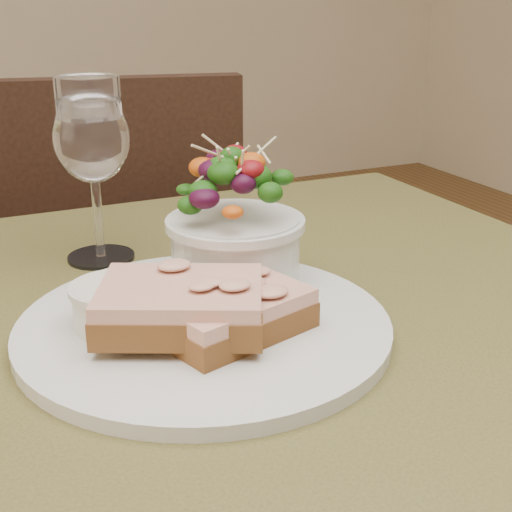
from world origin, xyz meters
name	(u,v)px	position (x,y,z in m)	size (l,w,h in m)	color
cafe_table	(247,425)	(0.00, 0.00, 0.65)	(0.80, 0.80, 0.75)	#3F3B1B
chair_far	(118,390)	(0.03, 0.69, 0.29)	(0.50, 0.50, 0.90)	black
dinner_plate	(204,326)	(-0.04, 0.00, 0.76)	(0.31, 0.31, 0.01)	silver
sandwich_front	(229,311)	(-0.03, -0.02, 0.78)	(0.14, 0.12, 0.03)	#512D15
sandwich_back	(181,305)	(-0.06, -0.02, 0.79)	(0.16, 0.14, 0.03)	#512D15
ramekin	(116,303)	(-0.11, 0.02, 0.78)	(0.07, 0.07, 0.04)	silver
salad_bowl	(235,220)	(0.02, 0.07, 0.82)	(0.12, 0.12, 0.13)	silver
garnish	(115,292)	(-0.09, 0.07, 0.77)	(0.05, 0.04, 0.02)	#0A3309
wine_glass	(92,143)	(-0.08, 0.21, 0.87)	(0.08, 0.08, 0.18)	white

